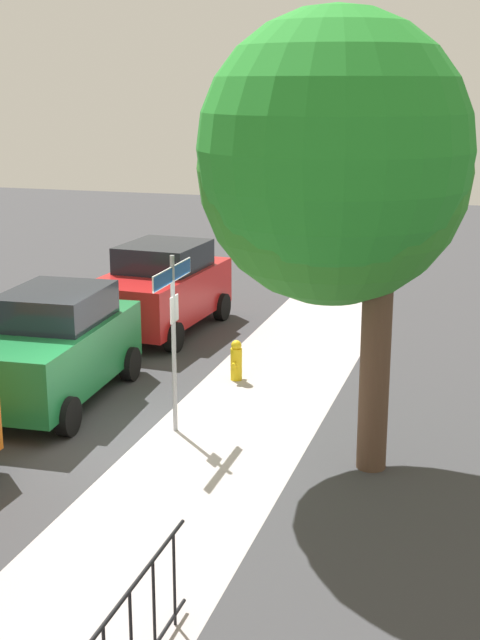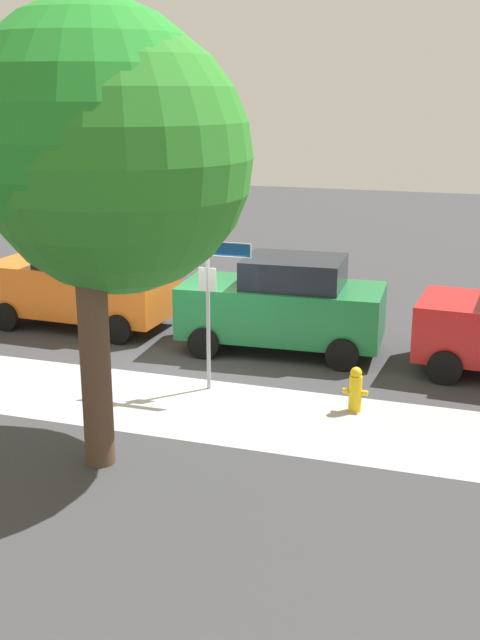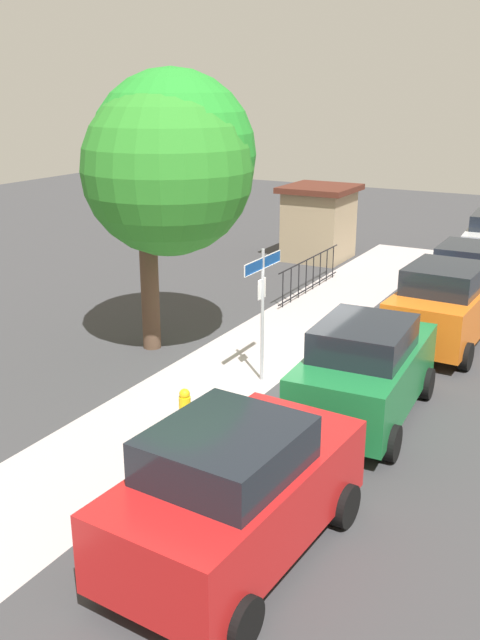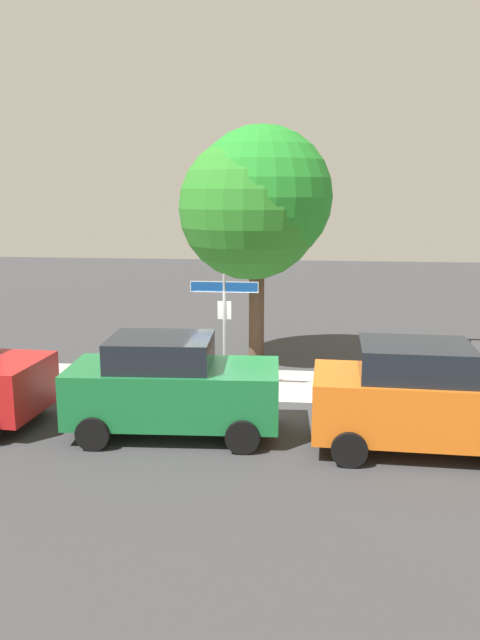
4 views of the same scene
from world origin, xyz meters
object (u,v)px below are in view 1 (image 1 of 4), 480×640
at_px(fire_hydrant, 236,360).
at_px(shade_tree, 339,160).
at_px(car_red, 161,288).
at_px(car_green, 53,347).
at_px(street_sign, 173,308).

bearing_deg(fire_hydrant, shade_tree, 37.30).
relative_size(car_red, car_green, 0.99).
height_order(shade_tree, car_red, shade_tree).
distance_m(shade_tree, car_green, 6.36).
relative_size(street_sign, shade_tree, 0.45).
distance_m(street_sign, shade_tree, 3.61).
xyz_separation_m(street_sign, car_green, (-0.71, -2.54, -1.07)).
bearing_deg(street_sign, car_green, -105.56).
height_order(street_sign, car_green, street_sign).
bearing_deg(car_green, street_sign, 71.31).
xyz_separation_m(street_sign, car_red, (-5.51, -2.45, -1.07)).
distance_m(street_sign, car_green, 2.84).
bearing_deg(fire_hydrant, street_sign, -4.21).
bearing_deg(fire_hydrant, car_red, -136.67).
height_order(car_red, fire_hydrant, car_red).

